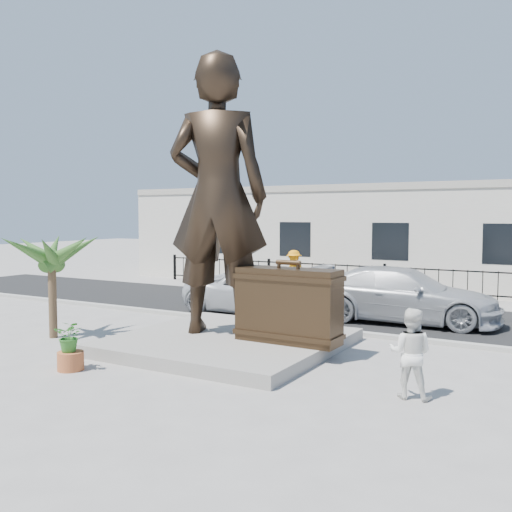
{
  "coord_description": "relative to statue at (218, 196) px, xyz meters",
  "views": [
    {
      "loc": [
        7.1,
        -10.39,
        3.33
      ],
      "look_at": [
        0.0,
        2.0,
        2.3
      ],
      "focal_mm": 40.0,
      "sensor_mm": 36.0,
      "label": 1
    }
  ],
  "objects": [
    {
      "name": "ground",
      "position": [
        0.95,
        -1.71,
        -3.8
      ],
      "size": [
        100.0,
        100.0,
        0.0
      ],
      "primitive_type": "plane",
      "color": "#9E9991",
      "rests_on": "ground"
    },
    {
      "name": "statue",
      "position": [
        0.0,
        0.0,
        0.0
      ],
      "size": [
        2.95,
        2.39,
        7.01
      ],
      "primitive_type": "imported",
      "rotation": [
        0.0,
        0.0,
        3.46
      ],
      "color": "black",
      "rests_on": "plinth"
    },
    {
      "name": "palm_tree",
      "position": [
        -4.34,
        -1.56,
        -3.8
      ],
      "size": [
        1.8,
        1.8,
        3.2
      ],
      "primitive_type": null,
      "color": "#2E561F",
      "rests_on": "ground"
    },
    {
      "name": "shrub",
      "position": [
        -1.39,
        -3.63,
        -3.06
      ],
      "size": [
        0.77,
        0.73,
        0.68
      ],
      "primitive_type": "imported",
      "rotation": [
        0.0,
        0.0,
        0.43
      ],
      "color": "#2E7124",
      "rests_on": "planter"
    },
    {
      "name": "suitcase",
      "position": [
        2.05,
        -0.07,
        -2.62
      ],
      "size": [
        2.53,
        0.85,
        1.77
      ],
      "primitive_type": "cube",
      "rotation": [
        0.0,
        0.0,
        -0.02
      ],
      "color": "#352516",
      "rests_on": "plinth"
    },
    {
      "name": "tourist",
      "position": [
        5.42,
        -1.86,
        -2.98
      ],
      "size": [
        0.85,
        0.69,
        1.65
      ],
      "primitive_type": "imported",
      "rotation": [
        0.0,
        0.0,
        3.22
      ],
      "color": "white",
      "rests_on": "ground"
    },
    {
      "name": "worker",
      "position": [
        -2.76,
        10.1,
        -2.89
      ],
      "size": [
        1.26,
        0.88,
        1.78
      ],
      "primitive_type": "imported",
      "rotation": [
        0.0,
        0.0,
        -0.2
      ],
      "color": "orange",
      "rests_on": "far_sidewalk"
    },
    {
      "name": "planter",
      "position": [
        -1.39,
        -3.63,
        -3.6
      ],
      "size": [
        0.56,
        0.56,
        0.4
      ],
      "primitive_type": "cylinder",
      "color": "#B0592E",
      "rests_on": "ground"
    },
    {
      "name": "far_sidewalk",
      "position": [
        0.95,
        10.29,
        -3.79
      ],
      "size": [
        40.0,
        2.5,
        0.02
      ],
      "primitive_type": "cube",
      "color": "#9E9991",
      "rests_on": "ground"
    },
    {
      "name": "curb",
      "position": [
        0.95,
        2.79,
        -3.74
      ],
      "size": [
        40.0,
        0.25,
        0.12
      ],
      "primitive_type": "cube",
      "color": "#A5A399",
      "rests_on": "ground"
    },
    {
      "name": "car_white",
      "position": [
        -1.28,
        4.4,
        -3.08
      ],
      "size": [
        5.24,
        2.58,
        1.43
      ],
      "primitive_type": "imported",
      "rotation": [
        0.0,
        0.0,
        1.53
      ],
      "color": "silver",
      "rests_on": "street"
    },
    {
      "name": "plinth",
      "position": [
        0.45,
        -0.21,
        -3.65
      ],
      "size": [
        5.2,
        5.2,
        0.3
      ],
      "primitive_type": "cube",
      "color": "gray",
      "rests_on": "ground"
    },
    {
      "name": "fence",
      "position": [
        0.95,
        11.09,
        -3.2
      ],
      "size": [
        22.0,
        0.1,
        1.2
      ],
      "primitive_type": "cube",
      "color": "black",
      "rests_on": "ground"
    },
    {
      "name": "car_silver",
      "position": [
        3.29,
        5.38,
        -2.95
      ],
      "size": [
        5.99,
        2.81,
        1.69
      ],
      "primitive_type": "imported",
      "rotation": [
        0.0,
        0.0,
        1.65
      ],
      "color": "#AFB1B4",
      "rests_on": "street"
    },
    {
      "name": "building",
      "position": [
        0.95,
        15.29,
        -1.6
      ],
      "size": [
        28.0,
        7.0,
        4.4
      ],
      "primitive_type": "cube",
      "color": "silver",
      "rests_on": "ground"
    },
    {
      "name": "street",
      "position": [
        0.95,
        6.29,
        -3.8
      ],
      "size": [
        40.0,
        7.0,
        0.01
      ],
      "primitive_type": "cube",
      "color": "black",
      "rests_on": "ground"
    }
  ]
}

